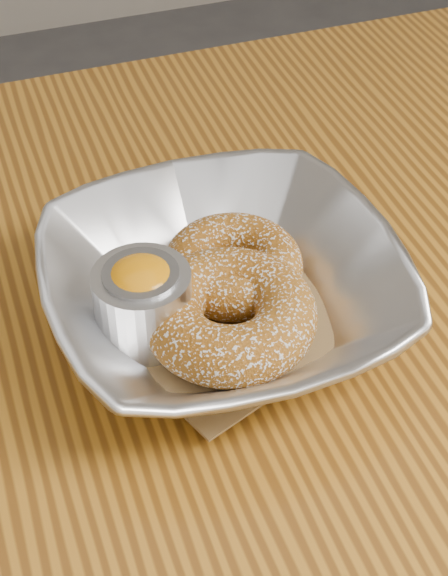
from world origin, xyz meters
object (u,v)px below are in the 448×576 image
object	(u,v)px
donut_back	(233,265)
donut_front	(229,315)
ramekin	(143,301)
serving_bowl	(224,291)
table	(239,476)

from	to	relation	value
donut_back	donut_front	world-z (taller)	donut_front
donut_back	ramekin	size ratio (longest dim) A/B	1.52
serving_bowl	donut_back	bearing A→B (deg)	57.64
table	serving_bowl	bearing A→B (deg)	81.71
serving_bowl	ramekin	bearing A→B (deg)	-178.72
serving_bowl	table	bearing A→B (deg)	-98.29
ramekin	donut_back	bearing A→B (deg)	19.51
table	serving_bowl	world-z (taller)	serving_bowl
table	donut_back	bearing A→B (deg)	73.55
donut_back	serving_bowl	bearing A→B (deg)	-122.36
table	serving_bowl	size ratio (longest dim) A/B	5.38
donut_front	donut_back	bearing A→B (deg)	67.46
table	donut_back	xyz separation A→B (m)	(0.02, 0.07, 0.12)
table	donut_front	bearing A→B (deg)	84.01
donut_front	ramekin	xyz separation A→B (m)	(-0.05, 0.02, 0.01)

